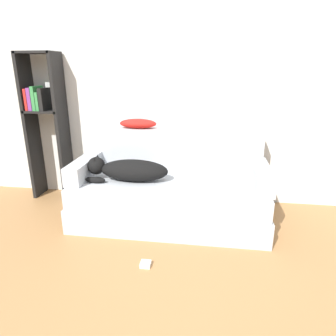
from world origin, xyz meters
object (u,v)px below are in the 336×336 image
(laptop, at_px, (199,182))
(power_adapter, at_px, (146,264))
(couch, at_px, (169,201))
(bookshelf, at_px, (45,118))
(throw_pillow, at_px, (138,124))
(dog, at_px, (128,170))

(laptop, xyz_separation_m, power_adapter, (-0.36, -0.70, -0.41))
(couch, height_order, power_adapter, couch)
(bookshelf, bearing_deg, laptop, -15.06)
(laptop, relative_size, power_adapter, 4.81)
(bookshelf, bearing_deg, couch, -16.16)
(throw_pillow, bearing_deg, power_adapter, -74.89)
(dog, xyz_separation_m, laptop, (0.65, 0.02, -0.09))
(dog, height_order, bookshelf, bookshelf)
(dog, height_order, laptop, dog)
(bookshelf, relative_size, power_adapter, 20.49)
(laptop, bearing_deg, throw_pillow, 145.48)
(dog, xyz_separation_m, bookshelf, (-1.05, 0.48, 0.38))
(bookshelf, bearing_deg, power_adapter, -40.68)
(couch, bearing_deg, laptop, -9.24)
(dog, distance_m, power_adapter, 0.90)
(couch, xyz_separation_m, power_adapter, (-0.08, -0.74, -0.19))
(laptop, height_order, power_adapter, laptop)
(power_adapter, bearing_deg, couch, 84.04)
(laptop, height_order, throw_pillow, throw_pillow)
(laptop, distance_m, throw_pillow, 0.89)
(laptop, bearing_deg, dog, 178.84)
(throw_pillow, height_order, bookshelf, bookshelf)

